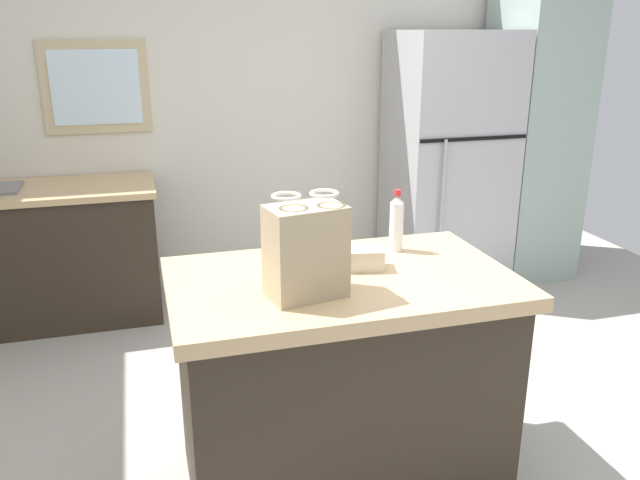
{
  "coord_description": "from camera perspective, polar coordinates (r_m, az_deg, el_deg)",
  "views": [
    {
      "loc": [
        -0.9,
        -2.23,
        1.83
      ],
      "look_at": [
        -0.18,
        0.24,
        0.98
      ],
      "focal_mm": 36.05,
      "sensor_mm": 36.0,
      "label": 1
    }
  ],
  "objects": [
    {
      "name": "sink_counter",
      "position": [
        4.5,
        -24.04,
        -1.17
      ],
      "size": [
        1.55,
        0.67,
        1.07
      ],
      "color": "#33281E",
      "rests_on": "ground"
    },
    {
      "name": "ground",
      "position": [
        3.02,
        4.88,
        -19.01
      ],
      "size": [
        6.23,
        6.23,
        0.0
      ],
      "primitive_type": "plane",
      "color": "#ADA89E"
    },
    {
      "name": "refrigerator",
      "position": [
        4.8,
        11.26,
        6.91
      ],
      "size": [
        0.8,
        0.75,
        1.82
      ],
      "color": "#B7B7BC",
      "rests_on": "ground"
    },
    {
      "name": "kitchen_island",
      "position": [
        2.66,
        1.82,
        -12.44
      ],
      "size": [
        1.32,
        0.81,
        0.93
      ],
      "color": "#33281E",
      "rests_on": "ground"
    },
    {
      "name": "back_wall",
      "position": [
        4.73,
        -5.36,
        12.15
      ],
      "size": [
        5.19,
        0.13,
        2.65
      ],
      "color": "silver",
      "rests_on": "ground"
    },
    {
      "name": "tall_cabinet",
      "position": [
        5.12,
        18.46,
        9.3
      ],
      "size": [
        0.56,
        0.67,
        2.22
      ],
      "color": "#9EB2A8",
      "rests_on": "ground"
    },
    {
      "name": "small_box",
      "position": [
        2.53,
        3.73,
        -1.63
      ],
      "size": [
        0.19,
        0.15,
        0.08
      ],
      "primitive_type": "cube",
      "rotation": [
        0.0,
        0.0,
        -0.22
      ],
      "color": "beige",
      "rests_on": "kitchen_island"
    },
    {
      "name": "bottle",
      "position": [
        2.72,
        6.8,
        1.49
      ],
      "size": [
        0.06,
        0.06,
        0.27
      ],
      "color": "white",
      "rests_on": "kitchen_island"
    },
    {
      "name": "shopping_bag",
      "position": [
        2.23,
        -1.27,
        -0.96
      ],
      "size": [
        0.29,
        0.22,
        0.37
      ],
      "color": "tan",
      "rests_on": "kitchen_island"
    }
  ]
}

